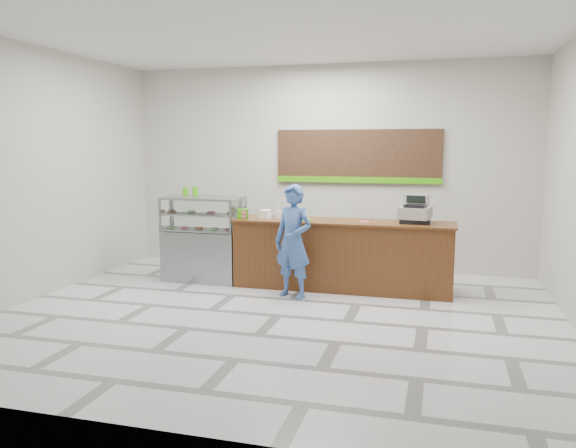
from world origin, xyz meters
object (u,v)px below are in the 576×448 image
(cash_register, at_px, (415,212))
(serving_tray, at_px, (296,219))
(display_case, at_px, (204,238))
(customer, at_px, (293,241))
(sales_counter, at_px, (342,255))

(cash_register, relative_size, serving_tray, 1.05)
(display_case, height_order, customer, customer)
(sales_counter, distance_m, serving_tray, 0.86)
(serving_tray, xyz_separation_m, customer, (0.09, -0.53, -0.24))
(display_case, height_order, cash_register, cash_register)
(sales_counter, bearing_deg, cash_register, 3.53)
(cash_register, distance_m, serving_tray, 1.73)
(cash_register, bearing_deg, serving_tray, -165.18)
(sales_counter, distance_m, customer, 0.91)
(display_case, xyz_separation_m, cash_register, (3.26, 0.06, 0.50))
(cash_register, height_order, customer, customer)
(sales_counter, height_order, serving_tray, serving_tray)
(display_case, distance_m, cash_register, 3.30)
(cash_register, height_order, serving_tray, cash_register)
(sales_counter, bearing_deg, customer, -133.11)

